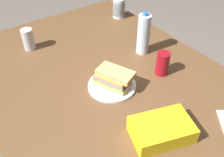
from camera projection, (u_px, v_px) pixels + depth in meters
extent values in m
cube|color=brown|center=(106.00, 81.00, 1.26)|extent=(1.56, 1.12, 0.04)
cylinder|color=brown|center=(106.00, 48.00, 2.14)|extent=(0.07, 0.07, 0.69)
cylinder|color=white|center=(112.00, 86.00, 1.19)|extent=(0.23, 0.23, 0.01)
cube|color=#DBB26B|center=(112.00, 83.00, 1.18)|extent=(0.19, 0.15, 0.02)
cube|color=#599E3F|center=(112.00, 80.00, 1.17)|extent=(0.18, 0.14, 0.01)
cube|color=#C6727A|center=(112.00, 78.00, 1.16)|extent=(0.18, 0.14, 0.02)
cube|color=yellow|center=(112.00, 76.00, 1.15)|extent=(0.17, 0.13, 0.01)
cube|color=#DBB26B|center=(115.00, 73.00, 1.14)|extent=(0.19, 0.15, 0.02)
cylinder|color=maroon|center=(162.00, 63.00, 1.23)|extent=(0.07, 0.07, 0.12)
cube|color=yellow|center=(161.00, 130.00, 0.95)|extent=(0.21, 0.27, 0.07)
cylinder|color=silver|center=(143.00, 35.00, 1.34)|extent=(0.07, 0.07, 0.22)
cylinder|color=blue|center=(145.00, 14.00, 1.27)|extent=(0.03, 0.03, 0.02)
cylinder|color=silver|center=(119.00, 10.00, 1.72)|extent=(0.08, 0.08, 0.09)
cylinder|color=silver|center=(119.00, 8.00, 1.71)|extent=(0.08, 0.08, 0.09)
cylinder|color=silver|center=(119.00, 5.00, 1.70)|extent=(0.08, 0.08, 0.09)
cylinder|color=silver|center=(28.00, 39.00, 1.40)|extent=(0.07, 0.07, 0.12)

